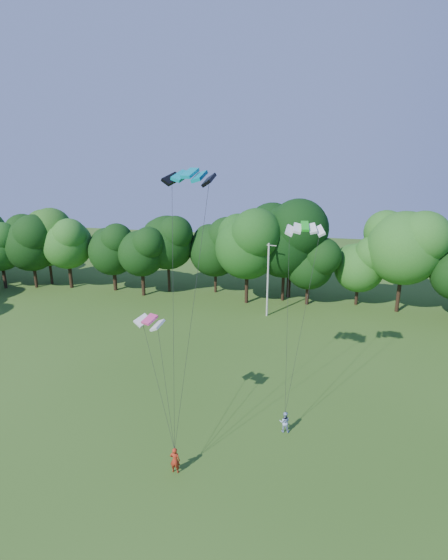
# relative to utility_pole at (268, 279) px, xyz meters

# --- Properties ---
(ground) EXTENTS (160.00, 160.00, 0.00)m
(ground) POSITION_rel_utility_pole_xyz_m (-1.48, -31.02, -4.57)
(ground) COLOR #2E5517
(ground) RESTS_ON ground
(utility_pole) EXTENTS (1.77, 0.40, 8.93)m
(utility_pole) POSITION_rel_utility_pole_xyz_m (0.00, 0.00, 0.00)
(utility_pole) COLOR #B2B1A8
(utility_pole) RESTS_ON ground
(kite_flyer_left) EXTENTS (0.65, 0.43, 1.77)m
(kite_flyer_left) POSITION_rel_utility_pole_xyz_m (-2.46, -27.50, -3.68)
(kite_flyer_left) COLOR #A62A15
(kite_flyer_left) RESTS_ON ground
(kite_flyer_right) EXTENTS (0.79, 0.63, 1.57)m
(kite_flyer_right) POSITION_rel_utility_pole_xyz_m (3.91, -21.94, -3.78)
(kite_flyer_right) COLOR #9BB0D7
(kite_flyer_right) RESTS_ON ground
(kite_teal) EXTENTS (3.26, 1.90, 0.57)m
(kite_teal) POSITION_rel_utility_pole_xyz_m (-2.20, -23.68, 13.56)
(kite_teal) COLOR #058B9B
(kite_teal) RESTS_ON ground
(kite_green) EXTENTS (2.79, 1.50, 0.59)m
(kite_green) POSITION_rel_utility_pole_xyz_m (4.47, -17.99, 9.66)
(kite_green) COLOR green
(kite_green) RESTS_ON ground
(kite_pink) EXTENTS (2.25, 1.69, 0.46)m
(kite_pink) POSITION_rel_utility_pole_xyz_m (-4.93, -24.40, 4.33)
(kite_pink) COLOR #D13A75
(kite_pink) RESTS_ON ground
(tree_back_west) EXTENTS (8.68, 8.68, 12.62)m
(tree_back_west) POSITION_rel_utility_pole_xyz_m (-32.72, 5.95, 3.31)
(tree_back_west) COLOR #332614
(tree_back_west) RESTS_ON ground
(tree_back_center) EXTENTS (10.15, 10.15, 14.76)m
(tree_back_center) POSITION_rel_utility_pole_xyz_m (1.38, 5.88, 4.65)
(tree_back_center) COLOR #301D12
(tree_back_center) RESTS_ON ground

